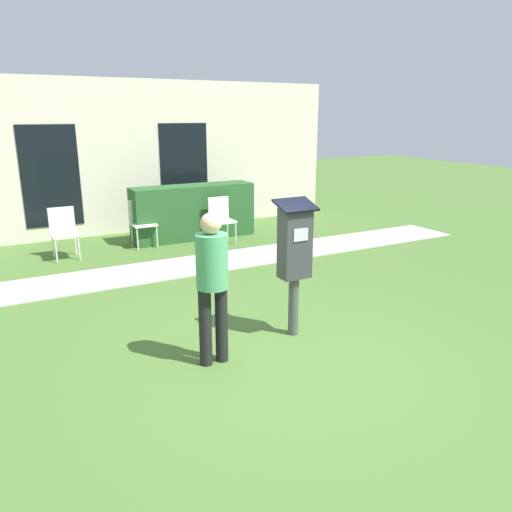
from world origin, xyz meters
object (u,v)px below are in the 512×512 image
at_px(parking_meter, 295,250).
at_px(person_standing, 212,277).
at_px(outdoor_chair_left, 63,229).
at_px(outdoor_chair_middle, 142,219).
at_px(outdoor_chair_right, 221,216).

bearing_deg(parking_meter, person_standing, -169.83).
distance_m(parking_meter, outdoor_chair_left, 5.07).
xyz_separation_m(outdoor_chair_left, outdoor_chair_middle, (1.47, 0.16, 0.00)).
bearing_deg(outdoor_chair_right, parking_meter, -101.82).
bearing_deg(outdoor_chair_left, person_standing, -99.04).
bearing_deg(outdoor_chair_middle, person_standing, -88.77).
bearing_deg(person_standing, outdoor_chair_middle, 54.72).
bearing_deg(outdoor_chair_right, outdoor_chair_left, 176.57).
xyz_separation_m(parking_meter, outdoor_chair_right, (1.10, 4.41, -0.49)).
height_order(parking_meter, outdoor_chair_left, parking_meter).
xyz_separation_m(parking_meter, person_standing, (-1.10, -0.20, -0.09)).
relative_size(parking_meter, person_standing, 1.01).
relative_size(parking_meter, outdoor_chair_left, 1.77).
distance_m(parking_meter, outdoor_chair_right, 4.58).
xyz_separation_m(outdoor_chair_left, outdoor_chair_right, (2.94, -0.29, 0.00)).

